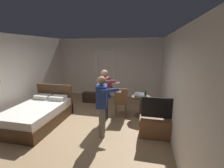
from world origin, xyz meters
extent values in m
plane|color=#997A56|center=(0.00, 0.00, 0.00)|extent=(7.17, 7.17, 0.00)
cube|color=silver|center=(0.00, 3.32, 1.35)|extent=(5.05, 0.12, 2.71)
cube|color=silver|center=(-2.47, 0.00, 1.35)|extent=(0.12, 6.76, 2.71)
cube|color=silver|center=(2.47, 0.00, 1.35)|extent=(0.12, 6.76, 2.71)
cube|color=white|center=(-0.60, 3.24, 1.02)|extent=(0.08, 0.08, 2.05)
cube|color=white|center=(0.25, 3.24, 1.02)|extent=(0.08, 0.08, 2.05)
cube|color=white|center=(-0.18, 3.24, 2.09)|extent=(0.93, 0.08, 0.08)
cube|color=#4C331E|center=(-1.44, -0.07, 0.17)|extent=(1.34, 2.06, 0.35)
cube|color=silver|center=(-1.44, -0.07, 0.46)|extent=(1.28, 2.00, 0.22)
cube|color=#4C331E|center=(-1.44, 0.92, 0.51)|extent=(1.34, 0.08, 1.02)
cube|color=white|center=(-1.73, 0.66, 0.63)|extent=(0.50, 0.34, 0.12)
cube|color=white|center=(-1.14, 0.66, 0.63)|extent=(0.50, 0.34, 0.12)
cube|color=brown|center=(2.11, -0.02, 0.25)|extent=(0.97, 0.40, 0.50)
cube|color=black|center=(2.11, -0.04, 0.81)|extent=(0.91, 0.05, 0.53)
cube|color=#1C5BA4|center=(2.11, -0.01, 0.81)|extent=(0.85, 0.01, 0.47)
cylinder|color=#4C331E|center=(1.60, 1.16, 0.33)|extent=(0.08, 0.08, 0.67)
cylinder|color=#4C331E|center=(1.60, 1.16, 0.01)|extent=(0.38, 0.38, 0.03)
cylinder|color=#4C331E|center=(1.60, 1.16, 0.68)|extent=(0.64, 0.64, 0.03)
cube|color=black|center=(1.57, 1.16, 0.71)|extent=(0.37, 0.31, 0.02)
cube|color=black|center=(1.54, 1.05, 0.82)|extent=(0.37, 0.29, 0.08)
cube|color=navy|center=(1.54, 1.05, 0.82)|extent=(0.33, 0.25, 0.06)
cylinder|color=#2B522F|center=(1.74, 1.08, 0.80)|extent=(0.06, 0.06, 0.21)
cylinder|color=#2B522F|center=(1.74, 1.08, 0.93)|extent=(0.03, 0.03, 0.05)
cylinder|color=brown|center=(1.08, 1.30, 0.23)|extent=(0.04, 0.04, 0.45)
cylinder|color=brown|center=(0.74, 1.25, 0.23)|extent=(0.04, 0.04, 0.45)
cylinder|color=brown|center=(1.13, 0.96, 0.23)|extent=(0.04, 0.04, 0.45)
cylinder|color=brown|center=(0.79, 0.91, 0.23)|extent=(0.04, 0.04, 0.45)
cube|color=brown|center=(0.94, 1.10, 0.47)|extent=(0.48, 0.48, 0.04)
cube|color=brown|center=(0.96, 0.94, 0.74)|extent=(0.42, 0.10, 0.50)
cylinder|color=gray|center=(0.64, -0.12, 0.40)|extent=(0.15, 0.15, 0.80)
cylinder|color=gray|center=(0.67, -0.34, 0.40)|extent=(0.15, 0.15, 0.80)
cube|color=navy|center=(0.66, -0.23, 1.09)|extent=(0.32, 0.43, 0.57)
sphere|color=#936B4C|center=(0.66, -0.23, 1.49)|extent=(0.22, 0.22, 0.22)
cylinder|color=navy|center=(0.71, 0.00, 1.19)|extent=(0.33, 0.14, 0.46)
cylinder|color=navy|center=(0.90, -0.41, 1.30)|extent=(0.44, 0.16, 0.14)
cube|color=white|center=(1.12, -0.39, 1.27)|extent=(0.12, 0.06, 0.04)
cylinder|color=#333338|center=(0.50, 0.74, 0.41)|extent=(0.15, 0.15, 0.82)
cylinder|color=#333338|center=(0.49, 0.52, 0.41)|extent=(0.15, 0.15, 0.82)
cube|color=brown|center=(0.50, 0.63, 1.11)|extent=(0.28, 0.41, 0.58)
sphere|color=tan|center=(0.50, 0.63, 1.52)|extent=(0.22, 0.22, 0.22)
cylinder|color=brown|center=(0.60, 0.85, 1.21)|extent=(0.33, 0.11, 0.47)
cylinder|color=brown|center=(0.72, 0.39, 1.33)|extent=(0.47, 0.12, 0.12)
cube|color=white|center=(0.95, 0.36, 1.32)|extent=(0.12, 0.04, 0.04)
cube|color=black|center=(-0.57, 2.16, 0.21)|extent=(0.62, 0.32, 0.41)
camera|label=1|loc=(1.72, -3.87, 2.29)|focal=25.01mm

